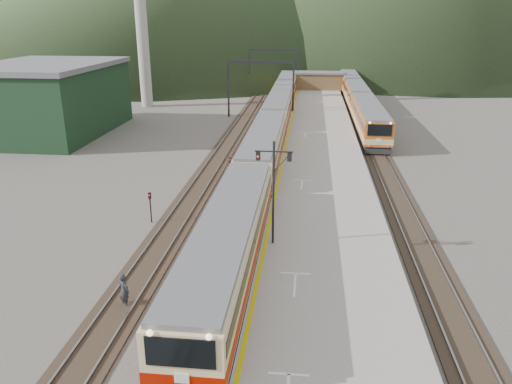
# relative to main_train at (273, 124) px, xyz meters

# --- Properties ---
(ground) EXTENTS (400.00, 400.00, 0.00)m
(ground) POSITION_rel_main_train_xyz_m (0.00, -40.42, -2.13)
(ground) COLOR #47423D
(ground) RESTS_ON ground
(track_main) EXTENTS (2.60, 200.00, 0.23)m
(track_main) POSITION_rel_main_train_xyz_m (0.00, -0.42, -2.07)
(track_main) COLOR black
(track_main) RESTS_ON ground
(track_far) EXTENTS (2.60, 200.00, 0.23)m
(track_far) POSITION_rel_main_train_xyz_m (-5.00, -0.42, -2.07)
(track_far) COLOR black
(track_far) RESTS_ON ground
(track_second) EXTENTS (2.60, 200.00, 0.23)m
(track_second) POSITION_rel_main_train_xyz_m (11.50, -0.42, -2.07)
(track_second) COLOR black
(track_second) RESTS_ON ground
(platform) EXTENTS (8.00, 100.00, 1.00)m
(platform) POSITION_rel_main_train_xyz_m (5.60, -2.42, -1.63)
(platform) COLOR gray
(platform) RESTS_ON ground
(gantry_near) EXTENTS (9.55, 0.25, 8.00)m
(gantry_near) POSITION_rel_main_train_xyz_m (-2.85, 14.58, 3.45)
(gantry_near) COLOR black
(gantry_near) RESTS_ON ground
(gantry_far) EXTENTS (9.55, 0.25, 8.00)m
(gantry_far) POSITION_rel_main_train_xyz_m (-2.85, 39.58, 3.45)
(gantry_far) COLOR black
(gantry_far) RESTS_ON ground
(warehouse) EXTENTS (14.50, 20.50, 8.60)m
(warehouse) POSITION_rel_main_train_xyz_m (-28.00, 1.58, 2.18)
(warehouse) COLOR black
(warehouse) RESTS_ON ground
(smokestack) EXTENTS (1.80, 1.80, 30.00)m
(smokestack) POSITION_rel_main_train_xyz_m (-22.00, 21.58, 12.87)
(smokestack) COLOR #9E998E
(smokestack) RESTS_ON ground
(station_shed) EXTENTS (9.40, 4.40, 3.10)m
(station_shed) POSITION_rel_main_train_xyz_m (5.60, 37.58, 0.44)
(station_shed) COLOR brown
(station_shed) RESTS_ON platform
(main_train) EXTENTS (3.12, 85.41, 3.81)m
(main_train) POSITION_rel_main_train_xyz_m (0.00, 0.00, 0.00)
(main_train) COLOR #D4BA84
(main_train) RESTS_ON track_main
(second_train) EXTENTS (3.02, 61.97, 3.69)m
(second_train) POSITION_rel_main_train_xyz_m (11.50, 25.61, -0.06)
(second_train) COLOR #B2591C
(second_train) RESTS_ON track_second
(signal_mast) EXTENTS (2.20, 0.21, 6.32)m
(signal_mast) POSITION_rel_main_train_xyz_m (2.29, -29.56, 2.75)
(signal_mast) COLOR black
(signal_mast) RESTS_ON platform
(short_signal_a) EXTENTS (0.25, 0.21, 2.27)m
(short_signal_a) POSITION_rel_main_train_xyz_m (-2.13, -39.46, -0.67)
(short_signal_a) COLOR black
(short_signal_a) RESTS_ON ground
(short_signal_b) EXTENTS (0.23, 0.17, 2.27)m
(short_signal_b) POSITION_rel_main_train_xyz_m (-2.58, -15.38, -0.67)
(short_signal_b) COLOR black
(short_signal_b) RESTS_ON ground
(short_signal_c) EXTENTS (0.26, 0.21, 2.27)m
(short_signal_c) POSITION_rel_main_train_xyz_m (-6.76, -25.02, -0.67)
(short_signal_c) COLOR black
(short_signal_c) RESTS_ON ground
(worker) EXTENTS (0.80, 0.75, 1.83)m
(worker) POSITION_rel_main_train_xyz_m (-4.78, -35.76, -1.22)
(worker) COLOR #222730
(worker) RESTS_ON ground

